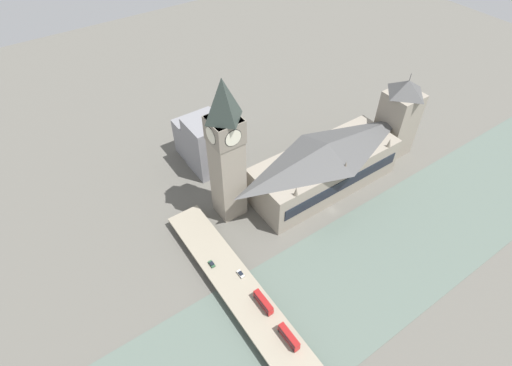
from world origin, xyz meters
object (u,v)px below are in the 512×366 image
double_decker_bus_rear (263,302)px  double_decker_bus_lead (289,337)px  victoria_tower (398,118)px  parliament_hall (325,165)px  car_northbound_lead (212,264)px  car_southbound_mid (241,274)px  road_bridge (269,330)px  clock_tower (226,149)px

double_decker_bus_rear → double_decker_bus_lead: bearing=178.6°
victoria_tower → double_decker_bus_lead: size_ratio=4.70×
parliament_hall → car_northbound_lead: 79.97m
car_northbound_lead → car_southbound_mid: bearing=-146.1°
parliament_hall → double_decker_bus_rear: 83.08m
victoria_tower → road_bridge: 140.38m
car_southbound_mid → road_bridge: bearing=171.4°
double_decker_bus_rear → road_bridge: bearing=157.9°
double_decker_bus_lead → car_southbound_mid: 34.97m
parliament_hall → road_bridge: size_ratio=0.55×
road_bridge → double_decker_bus_lead: size_ratio=13.59×
clock_tower → car_northbound_lead: bearing=136.0°
double_decker_bus_lead → parliament_hall: bearing=-49.5°
victoria_tower → car_northbound_lead: bearing=96.1°
double_decker_bus_lead → double_decker_bus_rear: 17.42m
road_bridge → car_southbound_mid: size_ratio=35.99×
double_decker_bus_lead → car_southbound_mid: (34.90, -0.65, -2.06)m
double_decker_bus_rear → car_northbound_lead: (29.11, 7.60, -1.92)m
victoria_tower → road_bridge: (-52.78, 128.63, -19.35)m
victoria_tower → car_northbound_lead: 134.28m
parliament_hall → double_decker_bus_lead: parliament_hall is taller
road_bridge → double_decker_bus_rear: 10.90m
double_decker_bus_lead → car_northbound_lead: size_ratio=2.85×
clock_tower → car_southbound_mid: size_ratio=18.68×
parliament_hall → victoria_tower: size_ratio=1.60×
double_decker_bus_lead → road_bridge: bearing=23.6°
clock_tower → car_southbound_mid: clock_tower is taller
parliament_hall → car_southbound_mid: size_ratio=19.94×
car_northbound_lead → double_decker_bus_lead: bearing=-171.2°
victoria_tower → car_northbound_lead: victoria_tower is taller
clock_tower → victoria_tower: clock_tower is taller
double_decker_bus_rear → clock_tower: bearing=-18.5°
clock_tower → double_decker_bus_rear: size_ratio=6.94×
double_decker_bus_lead → car_southbound_mid: bearing=-1.1°
clock_tower → double_decker_bus_lead: clock_tower is taller
clock_tower → road_bridge: bearing=161.0°
double_decker_bus_lead → car_southbound_mid: double_decker_bus_lead is taller
parliament_hall → car_northbound_lead: (-14.09, 78.25, -8.64)m
clock_tower → victoria_tower: size_ratio=1.50×
victoria_tower → car_southbound_mid: bearing=101.7°
parliament_hall → double_decker_bus_lead: size_ratio=7.53×
clock_tower → double_decker_bus_rear: clock_tower is taller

